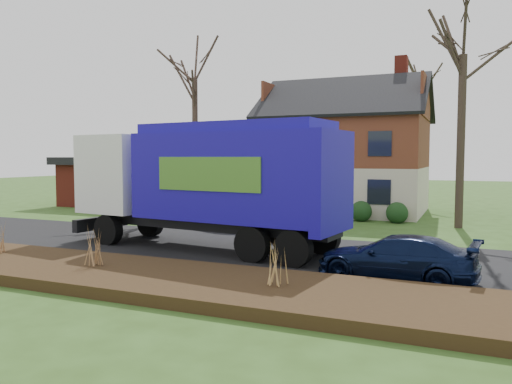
% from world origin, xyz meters
% --- Properties ---
extents(ground, '(120.00, 120.00, 0.00)m').
position_xyz_m(ground, '(0.00, 0.00, 0.00)').
color(ground, '#2E4818').
rests_on(ground, ground).
extents(road, '(80.00, 7.00, 0.02)m').
position_xyz_m(road, '(0.00, 0.00, 0.01)').
color(road, black).
rests_on(road, ground).
extents(mulch_verge, '(80.00, 3.50, 0.30)m').
position_xyz_m(mulch_verge, '(0.00, -5.30, 0.15)').
color(mulch_verge, black).
rests_on(mulch_verge, ground).
extents(main_house, '(12.95, 8.95, 9.26)m').
position_xyz_m(main_house, '(1.49, 13.91, 4.03)').
color(main_house, beige).
rests_on(main_house, ground).
extents(ranch_house, '(9.80, 8.20, 3.70)m').
position_xyz_m(ranch_house, '(-12.00, 13.00, 1.81)').
color(ranch_house, maroon).
rests_on(ranch_house, ground).
extents(garbage_truck, '(10.68, 3.98, 4.47)m').
position_xyz_m(garbage_truck, '(0.37, -0.37, 2.58)').
color(garbage_truck, black).
rests_on(garbage_truck, ground).
extents(silver_sedan, '(4.71, 2.86, 1.47)m').
position_xyz_m(silver_sedan, '(-0.82, 4.80, 0.73)').
color(silver_sedan, '#97999E').
rests_on(silver_sedan, ground).
extents(navy_wagon, '(4.37, 2.13, 1.22)m').
position_xyz_m(navy_wagon, '(7.15, -2.38, 0.61)').
color(navy_wagon, black).
rests_on(navy_wagon, ground).
extents(tree_front_west, '(3.67, 3.67, 10.90)m').
position_xyz_m(tree_front_west, '(-5.75, 9.21, 8.98)').
color(tree_front_west, '#3C2C24').
rests_on(tree_front_west, ground).
extents(tree_front_east, '(4.11, 4.11, 11.41)m').
position_xyz_m(tree_front_east, '(8.49, 9.00, 9.27)').
color(tree_front_east, '#392D22').
rests_on(tree_front_east, ground).
extents(tree_back, '(3.56, 3.56, 11.27)m').
position_xyz_m(tree_back, '(5.56, 23.09, 9.40)').
color(tree_back, '#3A2E23').
rests_on(tree_back, ground).
extents(grass_clump_mid, '(0.38, 0.32, 1.07)m').
position_xyz_m(grass_clump_mid, '(-0.58, -5.27, 0.84)').
color(grass_clump_mid, '#9E7045').
rests_on(grass_clump_mid, mulch_verge).
extents(grass_clump_east, '(0.39, 0.32, 0.97)m').
position_xyz_m(grass_clump_east, '(4.81, -5.23, 0.79)').
color(grass_clump_east, tan).
rests_on(grass_clump_east, mulch_verge).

